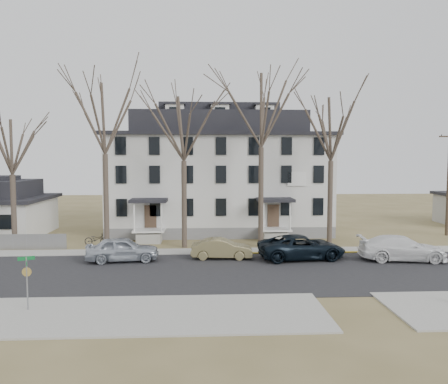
{
  "coord_description": "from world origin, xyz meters",
  "views": [
    {
      "loc": [
        -3.56,
        -24.06,
        6.95
      ],
      "look_at": [
        -1.94,
        9.0,
        4.4
      ],
      "focal_mm": 35.0,
      "sensor_mm": 36.0,
      "label": 1
    }
  ],
  "objects": [
    {
      "name": "far_sidewalk",
      "position": [
        0.0,
        8.0,
        0.0
      ],
      "size": [
        120.0,
        2.0,
        0.08
      ],
      "primitive_type": "cube",
      "color": "#A09F97",
      "rests_on": "ground"
    },
    {
      "name": "tree_mid_left",
      "position": [
        -5.0,
        9.8,
        9.6
      ],
      "size": [
        7.8,
        7.8,
        12.74
      ],
      "color": "#473B31",
      "rests_on": "ground"
    },
    {
      "name": "street_sign",
      "position": [
        -11.54,
        -4.24,
        1.69
      ],
      "size": [
        0.72,
        0.72,
        2.53
      ],
      "rotation": [
        0.0,
        0.0,
        0.4
      ],
      "color": "gray",
      "rests_on": "ground"
    },
    {
      "name": "car_white",
      "position": [
        9.95,
        4.54,
        0.83
      ],
      "size": [
        5.97,
        3.0,
        1.66
      ],
      "primitive_type": "imported",
      "rotation": [
        0.0,
        0.0,
        1.45
      ],
      "color": "white",
      "rests_on": "ground"
    },
    {
      "name": "near_sidewalk_left",
      "position": [
        -8.0,
        -5.0,
        0.0
      ],
      "size": [
        20.0,
        5.0,
        0.08
      ],
      "primitive_type": "cube",
      "color": "#A09F97",
      "rests_on": "ground"
    },
    {
      "name": "car_tan",
      "position": [
        -2.26,
        5.68,
        0.69
      ],
      "size": [
        4.29,
        1.69,
        1.39
      ],
      "primitive_type": "imported",
      "rotation": [
        0.0,
        0.0,
        1.52
      ],
      "color": "olive",
      "rests_on": "ground"
    },
    {
      "name": "utility_pole_far",
      "position": [
        18.5,
        14.0,
        4.9
      ],
      "size": [
        2.0,
        0.28,
        9.5
      ],
      "color": "#3D3023",
      "rests_on": "ground"
    },
    {
      "name": "car_silver",
      "position": [
        -8.97,
        5.21,
        0.82
      ],
      "size": [
        5.0,
        2.45,
        1.64
      ],
      "primitive_type": "imported",
      "rotation": [
        0.0,
        0.0,
        1.68
      ],
      "color": "#B1B9C4",
      "rests_on": "ground"
    },
    {
      "name": "car_navy",
      "position": [
        3.24,
        5.31,
        0.82
      ],
      "size": [
        6.19,
        3.36,
        1.65
      ],
      "primitive_type": "imported",
      "rotation": [
        0.0,
        0.0,
        1.68
      ],
      "color": "black",
      "rests_on": "ground"
    },
    {
      "name": "tree_mid_right",
      "position": [
        6.5,
        9.8,
        9.6
      ],
      "size": [
        7.8,
        7.8,
        12.74
      ],
      "color": "#473B31",
      "rests_on": "ground"
    },
    {
      "name": "tree_center",
      "position": [
        1.0,
        9.8,
        11.08
      ],
      "size": [
        9.0,
        9.0,
        14.7
      ],
      "color": "#473B31",
      "rests_on": "ground"
    },
    {
      "name": "main_road",
      "position": [
        0.0,
        2.0,
        0.0
      ],
      "size": [
        120.0,
        10.0,
        0.04
      ],
      "primitive_type": "cube",
      "color": "#27272A",
      "rests_on": "ground"
    },
    {
      "name": "tree_bungalow",
      "position": [
        -18.0,
        9.8,
        8.12
      ],
      "size": [
        6.6,
        6.6,
        10.78
      ],
      "color": "#473B31",
      "rests_on": "ground"
    },
    {
      "name": "ground",
      "position": [
        0.0,
        0.0,
        0.0
      ],
      "size": [
        120.0,
        120.0,
        0.0
      ],
      "primitive_type": "plane",
      "color": "olive",
      "rests_on": "ground"
    },
    {
      "name": "boarding_house",
      "position": [
        -2.0,
        17.95,
        5.38
      ],
      "size": [
        20.8,
        12.36,
        12.05
      ],
      "color": "slate",
      "rests_on": "ground"
    },
    {
      "name": "tree_far_left",
      "position": [
        -11.0,
        9.8,
        10.34
      ],
      "size": [
        8.4,
        8.4,
        13.72
      ],
      "color": "#473B31",
      "rests_on": "ground"
    },
    {
      "name": "yellow_curb",
      "position": [
        5.0,
        7.1,
        0.0
      ],
      "size": [
        14.0,
        0.25,
        0.06
      ],
      "primitive_type": "cube",
      "color": "gold",
      "rests_on": "ground"
    },
    {
      "name": "bicycle_left",
      "position": [
        -12.04,
        10.71,
        0.5
      ],
      "size": [
        1.93,
        0.79,
        0.99
      ],
      "primitive_type": "imported",
      "rotation": [
        0.0,
        0.0,
        1.5
      ],
      "color": "black",
      "rests_on": "ground"
    }
  ]
}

